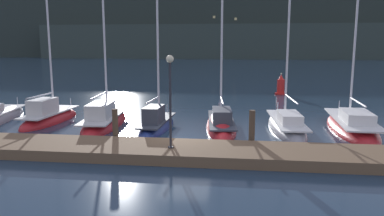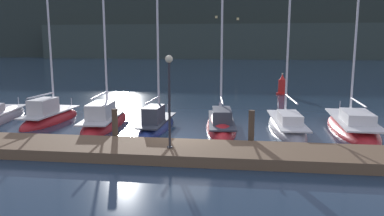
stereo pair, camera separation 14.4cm
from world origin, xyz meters
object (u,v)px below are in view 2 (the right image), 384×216
object	(u,v)px
dock_lamppost	(169,86)
channel_buoy	(282,86)
sailboat_berth_3	(50,119)
sailboat_berth_4	(105,122)
sailboat_berth_6	(221,127)
sailboat_berth_7	(286,128)
sailboat_berth_8	(352,128)
sailboat_berth_5	(157,126)

from	to	relation	value
dock_lamppost	channel_buoy	bearing A→B (deg)	72.31
sailboat_berth_3	sailboat_berth_4	bearing A→B (deg)	-6.68
sailboat_berth_6	sailboat_berth_7	world-z (taller)	sailboat_berth_7
sailboat_berth_7	sailboat_berth_8	bearing A→B (deg)	5.58
sailboat_berth_3	sailboat_berth_6	world-z (taller)	sailboat_berth_3
sailboat_berth_7	channel_buoy	bearing A→B (deg)	85.25
sailboat_berth_3	dock_lamppost	bearing A→B (deg)	-35.99
sailboat_berth_6	sailboat_berth_8	bearing A→B (deg)	4.55
sailboat_berth_4	dock_lamppost	xyz separation A→B (m)	(5.13, -6.00, 2.89)
sailboat_berth_4	channel_buoy	world-z (taller)	sailboat_berth_4
sailboat_berth_6	channel_buoy	world-z (taller)	sailboat_berth_6
sailboat_berth_7	sailboat_berth_8	size ratio (longest dim) A/B	0.93
sailboat_berth_6	sailboat_berth_7	xyz separation A→B (m)	(3.68, 0.23, 0.00)
sailboat_berth_3	sailboat_berth_8	world-z (taller)	sailboat_berth_8
sailboat_berth_6	sailboat_berth_4	bearing A→B (deg)	178.76
sailboat_berth_4	sailboat_berth_6	distance (m)	6.98
sailboat_berth_5	sailboat_berth_8	xyz separation A→B (m)	(10.97, 1.09, -0.06)
sailboat_berth_8	channel_buoy	distance (m)	15.05
sailboat_berth_6	dock_lamppost	xyz separation A→B (m)	(-1.85, -5.85, 2.96)
sailboat_berth_3	sailboat_berth_8	distance (m)	18.03
sailboat_berth_5	dock_lamppost	size ratio (longest dim) A/B	2.34
sailboat_berth_4	sailboat_berth_6	world-z (taller)	sailboat_berth_4
channel_buoy	dock_lamppost	size ratio (longest dim) A/B	0.53
sailboat_berth_4	sailboat_berth_8	size ratio (longest dim) A/B	1.00
sailboat_berth_6	channel_buoy	xyz separation A→B (m)	(4.94, 15.43, 0.67)
sailboat_berth_4	sailboat_berth_7	world-z (taller)	sailboat_berth_4
sailboat_berth_4	sailboat_berth_7	bearing A→B (deg)	0.41
sailboat_berth_5	channel_buoy	xyz separation A→B (m)	(8.59, 15.93, 0.59)
sailboat_berth_3	sailboat_berth_7	world-z (taller)	sailboat_berth_7
sailboat_berth_6	dock_lamppost	size ratio (longest dim) A/B	2.35
channel_buoy	sailboat_berth_4	bearing A→B (deg)	-127.95
channel_buoy	sailboat_berth_3	bearing A→B (deg)	-136.53
sailboat_berth_3	sailboat_berth_8	xyz separation A→B (m)	(18.03, -0.01, -0.05)
sailboat_berth_8	dock_lamppost	distance (m)	11.58
sailboat_berth_3	sailboat_berth_6	bearing A→B (deg)	-3.14
sailboat_berth_5	sailboat_berth_7	xyz separation A→B (m)	(7.32, 0.73, -0.07)
sailboat_berth_6	sailboat_berth_7	distance (m)	3.68
dock_lamppost	sailboat_berth_8	bearing A→B (deg)	35.06
sailboat_berth_3	dock_lamppost	xyz separation A→B (m)	(8.87, -6.44, 2.89)
sailboat_berth_8	sailboat_berth_4	bearing A→B (deg)	-178.27
sailboat_berth_5	channel_buoy	world-z (taller)	sailboat_berth_5
sailboat_berth_3	dock_lamppost	size ratio (longest dim) A/B	2.48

